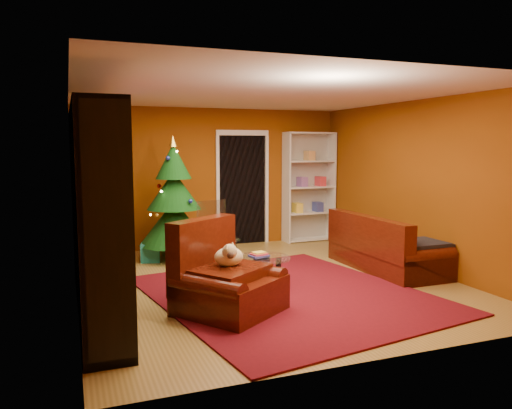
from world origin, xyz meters
name	(u,v)px	position (x,y,z in m)	size (l,w,h in m)	color
floor	(266,283)	(0.00, 0.00, -0.03)	(5.00, 5.50, 0.05)	olive
ceiling	(266,92)	(0.00, 0.00, 2.62)	(5.00, 5.50, 0.05)	silver
wall_back	(212,178)	(0.00, 2.77, 1.30)	(5.00, 0.05, 2.60)	#7C3C09
wall_left	(71,196)	(-2.52, 0.00, 1.30)	(0.05, 5.50, 2.60)	#7C3C09
wall_right	(417,185)	(2.52, 0.00, 1.30)	(0.05, 5.50, 2.60)	#7C3C09
doorway	(243,190)	(0.60, 2.73, 1.05)	(1.06, 0.60, 2.16)	black
rug	(288,294)	(0.02, -0.69, 0.01)	(3.13, 3.66, 0.02)	#600B14
media_unit	(96,213)	(-2.27, -0.61, 1.16)	(0.46, 3.02, 2.31)	black
christmas_tree	(174,200)	(-0.91, 1.86, 1.01)	(1.17, 1.17, 2.09)	#0C3C0F
gift_box_teal	(151,252)	(-1.32, 1.83, 0.15)	(0.30, 0.30, 0.30)	#147269
gift_box_green	(170,248)	(-0.93, 2.18, 0.13)	(0.26, 0.26, 0.26)	#265C32
gift_box_red	(175,244)	(-0.78, 2.53, 0.12)	(0.24, 0.24, 0.24)	#AC3026
white_bookshelf	(309,187)	(1.95, 2.57, 1.08)	(1.03, 0.37, 2.23)	white
armchair	(230,276)	(-0.88, -1.09, 0.43)	(1.10, 1.10, 0.86)	#3A0F05
dog	(229,257)	(-0.87, -1.02, 0.64)	(0.40, 0.30, 0.28)	beige
sofa	(387,241)	(2.02, 0.02, 0.43)	(2.02, 0.91, 0.87)	#3A0F05
coffee_table	(263,271)	(-0.09, -0.13, 0.20)	(0.75, 0.75, 0.47)	gray
acrylic_chair	(218,239)	(-0.42, 0.93, 0.48)	(0.49, 0.53, 0.95)	#66605B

